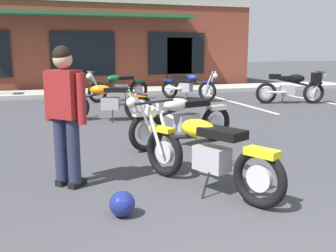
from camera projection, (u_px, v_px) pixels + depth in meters
ground_plane at (156, 155)px, 6.14m from camera, size 80.00×80.00×0.00m
sidewalk_kerb at (89, 93)px, 14.30m from camera, size 22.00×1.80×0.14m
brick_storefront_building at (76, 44)px, 17.73m from camera, size 14.42×6.43×3.70m
painted_stall_lines at (104, 108)px, 10.95m from camera, size 13.69×4.80×0.01m
motorcycle_foreground_classic at (205, 152)px, 4.55m from camera, size 1.19×1.96×0.98m
motorcycle_red_sportbike at (182, 119)px, 6.66m from camera, size 2.07×0.91×0.98m
motorcycle_black_cruiser at (118, 86)px, 12.46m from camera, size 2.07×0.89×0.98m
motorcycle_blue_standard at (188, 86)px, 12.76m from camera, size 1.50×1.78×0.98m
motorcycle_green_cafe_racer at (106, 101)px, 8.99m from camera, size 2.04×0.98×0.98m
motorcycle_orange_scrambler at (294, 86)px, 11.84m from camera, size 2.04×0.96×0.98m
person_in_black_shirt at (65, 109)px, 4.57m from camera, size 0.49×0.50×1.68m
helmet_on_pavement at (122, 204)px, 3.87m from camera, size 0.26×0.26×0.26m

